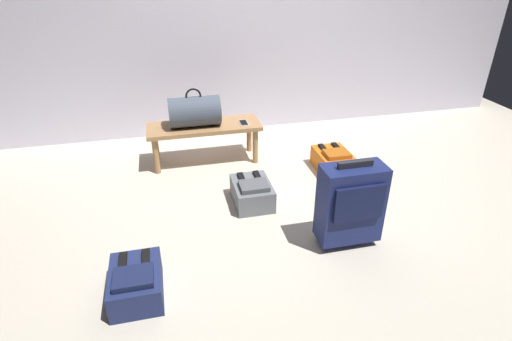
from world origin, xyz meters
TOP-DOWN VIEW (x-y plane):
  - ground_plane at (0.00, 0.00)m, footprint 6.60×6.60m
  - bench at (-0.55, 0.84)m, footprint 1.00×0.36m
  - duffel_bag_slate at (-0.63, 0.84)m, footprint 0.44×0.26m
  - cell_phone at (-0.20, 0.79)m, footprint 0.07×0.14m
  - suitcase_upright_navy at (0.20, -0.57)m, footprint 0.40×0.22m
  - backpack_navy at (-1.14, -0.74)m, footprint 0.28×0.38m
  - backpack_grey at (-0.30, 0.04)m, footprint 0.28×0.38m
  - backpack_orange at (0.52, 0.41)m, footprint 0.28×0.38m

SIDE VIEW (x-z plane):
  - ground_plane at x=0.00m, z-range 0.00..0.00m
  - backpack_navy at x=-1.14m, z-range -0.01..0.20m
  - backpack_grey at x=-0.30m, z-range -0.01..0.20m
  - backpack_orange at x=0.52m, z-range -0.01..0.20m
  - bench at x=-0.55m, z-range 0.13..0.49m
  - suitcase_upright_navy at x=0.20m, z-range 0.01..0.62m
  - cell_phone at x=-0.20m, z-range 0.36..0.37m
  - duffel_bag_slate at x=-0.63m, z-range 0.32..0.66m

